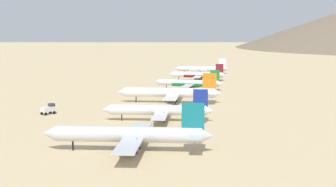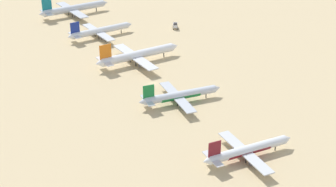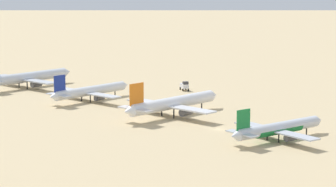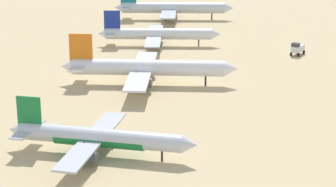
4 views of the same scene
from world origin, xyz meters
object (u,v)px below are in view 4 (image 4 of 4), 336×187
Objects in this scene: parked_jet_2 at (98,138)px; service_truck at (297,48)px; parked_jet_4 at (157,34)px; parked_jet_5 at (172,8)px; parked_jet_3 at (146,68)px.

parked_jet_2 reaches higher than service_truck.
parked_jet_4 is 43.05m from parked_jet_5.
parked_jet_3 is 53.22m from service_truck.
parked_jet_4 reaches higher than service_truck.
parked_jet_5 is 7.87× the size of service_truck.
parked_jet_4 is 0.86× the size of parked_jet_5.
parked_jet_4 is at bearing 91.74° from parked_jet_2.
parked_jet_5 is at bearing 132.12° from service_truck.
parked_jet_3 reaches higher than service_truck.
parked_jet_5 is at bearing 93.25° from parked_jet_3.
parked_jet_2 is 0.93× the size of parked_jet_4.
parked_jet_3 is at bearing -137.49° from service_truck.
parked_jet_2 is 45.18m from parked_jet_3.
service_truck is (40.20, 81.08, -1.38)m from parked_jet_2.
parked_jet_3 is 7.79× the size of service_truck.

